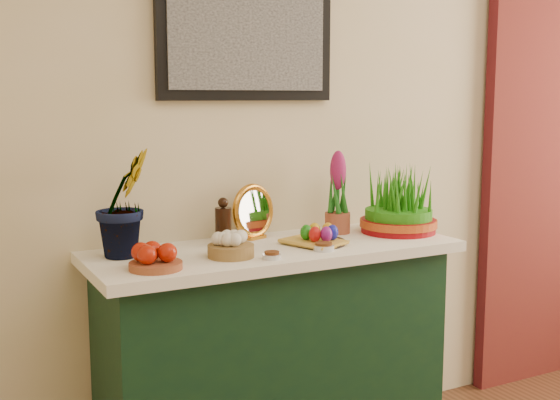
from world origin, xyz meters
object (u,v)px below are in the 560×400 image
object	(u,v)px
mirror	(253,212)
wheatgrass_sabzeh	(399,205)
hyacinth_green	(124,185)
book	(299,245)
sideboard	(274,363)

from	to	relation	value
mirror	wheatgrass_sabzeh	xyz separation A→B (m)	(0.58, -0.17, 0.01)
hyacinth_green	book	world-z (taller)	hyacinth_green
book	wheatgrass_sabzeh	xyz separation A→B (m)	(0.52, 0.09, 0.10)
hyacinth_green	wheatgrass_sabzeh	xyz separation A→B (m)	(1.12, -0.09, -0.14)
hyacinth_green	book	distance (m)	0.67
sideboard	wheatgrass_sabzeh	world-z (taller)	wheatgrass_sabzeh
mirror	sideboard	bearing A→B (deg)	-87.12
book	sideboard	bearing A→B (deg)	103.81
mirror	hyacinth_green	bearing A→B (deg)	-171.86
sideboard	hyacinth_green	size ratio (longest dim) A/B	2.58
wheatgrass_sabzeh	mirror	bearing A→B (deg)	164.21
mirror	wheatgrass_sabzeh	bearing A→B (deg)	-15.79
mirror	book	size ratio (longest dim) A/B	1.02
book	wheatgrass_sabzeh	world-z (taller)	wheatgrass_sabzeh
hyacinth_green	wheatgrass_sabzeh	size ratio (longest dim) A/B	1.59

